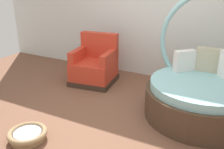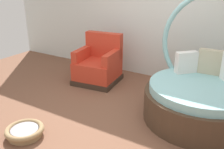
{
  "view_description": "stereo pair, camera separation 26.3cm",
  "coord_description": "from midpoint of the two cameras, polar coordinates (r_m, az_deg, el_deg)",
  "views": [
    {
      "loc": [
        1.47,
        -2.94,
        2.02
      ],
      "look_at": [
        -0.28,
        0.4,
        0.55
      ],
      "focal_mm": 41.45,
      "sensor_mm": 36.0,
      "label": 1
    },
    {
      "loc": [
        1.7,
        -2.81,
        2.02
      ],
      "look_at": [
        -0.28,
        0.4,
        0.55
      ],
      "focal_mm": 41.45,
      "sensor_mm": 36.0,
      "label": 2
    }
  ],
  "objects": [
    {
      "name": "pet_basket",
      "position": [
        3.65,
        -16.72,
        -11.95
      ],
      "size": [
        0.51,
        0.51,
        0.13
      ],
      "color": "#9E7F56",
      "rests_on": "ground_plane"
    },
    {
      "name": "back_wall",
      "position": [
        5.19,
        14.23,
        15.5
      ],
      "size": [
        8.0,
        0.12,
        3.11
      ],
      "primitive_type": "cube",
      "color": "silver",
      "rests_on": "ground_plane"
    },
    {
      "name": "ground_plane",
      "position": [
        3.86,
        2.37,
        -10.47
      ],
      "size": [
        8.0,
        8.0,
        0.02
      ],
      "primitive_type": "cube",
      "color": "brown"
    },
    {
      "name": "red_armchair",
      "position": [
        5.12,
        -1.51,
        2.0
      ],
      "size": [
        0.9,
        0.9,
        0.94
      ],
      "color": "#38281E",
      "rests_on": "ground_plane"
    },
    {
      "name": "round_daybed",
      "position": [
        4.06,
        21.1,
        -4.08
      ],
      "size": [
        1.63,
        1.63,
        1.84
      ],
      "color": "#473323",
      "rests_on": "ground_plane"
    }
  ]
}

